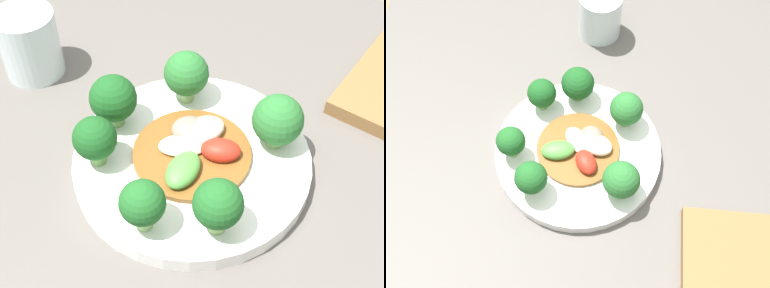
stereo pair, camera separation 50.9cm
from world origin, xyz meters
TOP-DOWN VIEW (x-y plane):
  - ground_plane at (0.00, 0.00)m, footprint 8.00×8.00m
  - table at (0.00, 0.00)m, footprint 1.15×0.86m
  - plate at (0.01, -0.03)m, footprint 0.27×0.27m
  - broccoli_south at (0.03, -0.13)m, footprint 0.05×0.05m
  - broccoli_southeast at (0.09, -0.09)m, footprint 0.05×0.05m
  - broccoli_northeast at (0.08, 0.04)m, footprint 0.06×0.06m
  - broccoli_northwest at (-0.05, 0.05)m, footprint 0.06×0.06m
  - broccoli_southwest at (-0.07, -0.09)m, footprint 0.05×0.05m
  - broccoli_west at (-0.09, -0.04)m, footprint 0.06×0.06m
  - stirfry_center at (0.01, -0.02)m, footprint 0.14×0.14m
  - drinking_glass at (-0.27, -0.01)m, footprint 0.08×0.08m

SIDE VIEW (x-z plane):
  - ground_plane at x=0.00m, z-range 0.00..0.00m
  - table at x=0.00m, z-range 0.00..0.72m
  - plate at x=0.01m, z-range 0.72..0.74m
  - stirfry_center at x=0.01m, z-range 0.74..0.77m
  - drinking_glass at x=-0.27m, z-range 0.72..0.81m
  - broccoli_southwest at x=-0.07m, z-range 0.75..0.81m
  - broccoli_northeast at x=0.08m, z-range 0.75..0.81m
  - broccoli_south at x=0.03m, z-range 0.75..0.81m
  - broccoli_west at x=-0.09m, z-range 0.75..0.82m
  - broccoli_northwest at x=-0.05m, z-range 0.75..0.82m
  - broccoli_southeast at x=0.09m, z-range 0.75..0.82m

